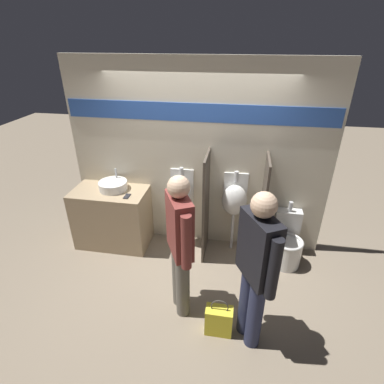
{
  "coord_description": "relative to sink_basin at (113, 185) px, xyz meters",
  "views": [
    {
      "loc": [
        0.6,
        -3.3,
        2.91
      ],
      "look_at": [
        0.0,
        0.17,
        1.05
      ],
      "focal_mm": 28.0,
      "sensor_mm": 36.0,
      "label": 1
    }
  ],
  "objects": [
    {
      "name": "display_wall",
      "position": [
        1.19,
        0.27,
        0.39
      ],
      "size": [
        3.66,
        0.07,
        2.7
      ],
      "color": "beige",
      "rests_on": "ground_plane"
    },
    {
      "name": "divider_mid",
      "position": [
        2.14,
        -0.04,
        -0.19
      ],
      "size": [
        0.03,
        0.57,
        1.55
      ],
      "color": "#4C4238",
      "rests_on": "ground_plane"
    },
    {
      "name": "toilet",
      "position": [
        2.53,
        -0.08,
        -0.68
      ],
      "size": [
        0.41,
        0.58,
        0.86
      ],
      "color": "white",
      "rests_on": "ground_plane"
    },
    {
      "name": "ground_plane",
      "position": [
        1.19,
        -0.33,
        -0.97
      ],
      "size": [
        16.0,
        16.0,
        0.0
      ],
      "primitive_type": "plane",
      "color": "gray"
    },
    {
      "name": "sink_counter",
      "position": [
        -0.05,
        -0.06,
        -0.51
      ],
      "size": [
        1.08,
        0.6,
        0.91
      ],
      "color": "tan",
      "rests_on": "ground_plane"
    },
    {
      "name": "sink_basin",
      "position": [
        0.0,
        0.0,
        0.0
      ],
      "size": [
        0.41,
        0.41,
        0.26
      ],
      "color": "white",
      "rests_on": "sink_counter"
    },
    {
      "name": "cell_phone",
      "position": [
        0.27,
        -0.18,
        -0.06
      ],
      "size": [
        0.07,
        0.14,
        0.01
      ],
      "color": "#232328",
      "rests_on": "sink_counter"
    },
    {
      "name": "divider_near_counter",
      "position": [
        1.37,
        -0.04,
        -0.19
      ],
      "size": [
        0.03,
        0.57,
        1.55
      ],
      "color": "#4C4238",
      "rests_on": "ground_plane"
    },
    {
      "name": "person_with_lanyard",
      "position": [
        2.02,
        -1.4,
        0.01
      ],
      "size": [
        0.39,
        0.55,
        1.76
      ],
      "rotation": [
        0.0,
        0.0,
        2.08
      ],
      "color": "#282D4C",
      "rests_on": "ground_plane"
    },
    {
      "name": "shopping_bag",
      "position": [
        1.7,
        -1.4,
        -0.79
      ],
      "size": [
        0.29,
        0.16,
        0.47
      ],
      "color": "yellow",
      "rests_on": "ground_plane"
    },
    {
      "name": "person_in_vest",
      "position": [
        1.23,
        -1.14,
        -0.01
      ],
      "size": [
        0.37,
        0.55,
        1.73
      ],
      "rotation": [
        0.0,
        0.0,
        2.04
      ],
      "color": "#666056",
      "rests_on": "ground_plane"
    },
    {
      "name": "urinal_far",
      "position": [
        1.76,
        0.11,
        -0.13
      ],
      "size": [
        0.36,
        0.28,
        1.24
      ],
      "color": "silver",
      "rests_on": "ground_plane"
    },
    {
      "name": "urinal_near_counter",
      "position": [
        0.98,
        0.11,
        -0.13
      ],
      "size": [
        0.36,
        0.28,
        1.24
      ],
      "color": "silver",
      "rests_on": "ground_plane"
    }
  ]
}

